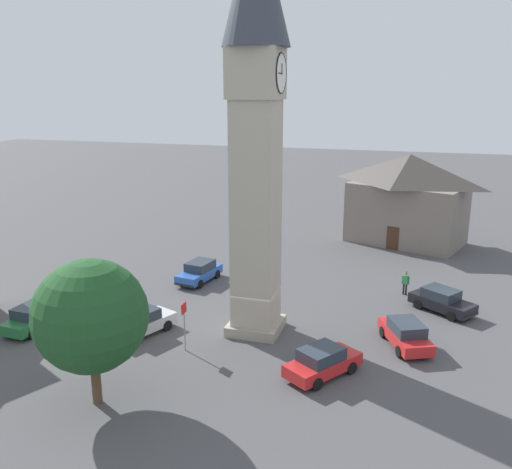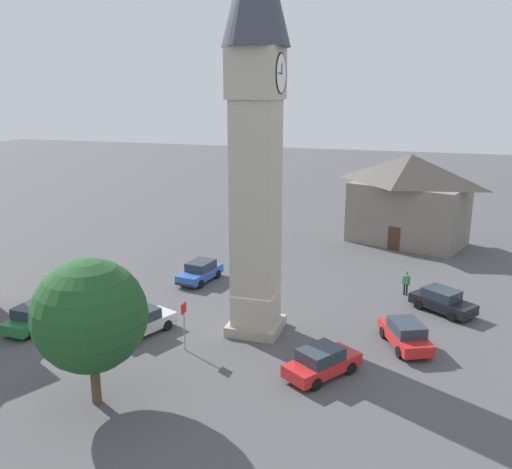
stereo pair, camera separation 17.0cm
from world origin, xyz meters
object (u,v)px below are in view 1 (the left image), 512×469
(car_blue_kerb, at_px, (405,334))
(clock_tower, at_px, (256,94))
(car_black_far, at_px, (199,272))
(building_shop_left, at_px, (408,198))
(car_green_alley, at_px, (442,301))
(road_sign, at_px, (184,319))
(pedestrian, at_px, (405,281))
(car_red_corner, at_px, (141,322))
(car_white_side, at_px, (35,317))
(car_silver_kerb, at_px, (323,362))
(tree, at_px, (91,316))

(car_blue_kerb, bearing_deg, clock_tower, -87.04)
(car_black_far, distance_m, building_shop_left, 21.36)
(car_green_alley, xyz_separation_m, road_sign, (9.82, -13.64, 1.14))
(clock_tower, bearing_deg, road_sign, -39.50)
(car_black_far, height_order, pedestrian, pedestrian)
(building_shop_left, xyz_separation_m, road_sign, (26.11, -10.71, -2.31))
(car_red_corner, bearing_deg, building_shop_left, 150.66)
(pedestrian, bearing_deg, road_sign, -42.59)
(car_white_side, height_order, pedestrian, pedestrian)
(car_silver_kerb, distance_m, car_black_far, 15.81)
(car_green_alley, distance_m, tree, 22.31)
(car_black_far, xyz_separation_m, building_shop_left, (-15.53, 14.26, 3.45))
(car_white_side, bearing_deg, car_blue_kerb, 100.77)
(car_green_alley, bearing_deg, pedestrian, -135.48)
(car_silver_kerb, distance_m, car_green_alley, 11.89)
(car_silver_kerb, xyz_separation_m, pedestrian, (-12.74, 3.53, 0.25))
(car_blue_kerb, xyz_separation_m, car_green_alley, (-5.76, 2.06, 0.00))
(clock_tower, height_order, building_shop_left, clock_tower)
(car_silver_kerb, bearing_deg, car_red_corner, -98.62)
(car_red_corner, height_order, car_green_alley, same)
(car_black_far, bearing_deg, pedestrian, 96.41)
(car_blue_kerb, height_order, car_green_alley, same)
(car_white_side, height_order, road_sign, road_sign)
(clock_tower, relative_size, car_red_corner, 5.24)
(clock_tower, bearing_deg, car_green_alley, 120.21)
(car_red_corner, relative_size, building_shop_left, 0.38)
(car_red_corner, distance_m, car_black_far, 9.41)
(car_blue_kerb, height_order, car_red_corner, same)
(clock_tower, xyz_separation_m, building_shop_left, (-22.49, 7.72, -9.52))
(car_blue_kerb, height_order, car_silver_kerb, same)
(clock_tower, bearing_deg, car_blue_kerb, 92.96)
(car_black_far, bearing_deg, car_blue_kerb, 66.68)
(car_silver_kerb, height_order, car_red_corner, same)
(car_white_side, bearing_deg, clock_tower, 105.82)
(car_silver_kerb, bearing_deg, car_white_side, -91.61)
(car_red_corner, xyz_separation_m, road_sign, (1.18, 3.31, 1.14))
(car_blue_kerb, bearing_deg, car_silver_kerb, -40.17)
(clock_tower, bearing_deg, car_red_corner, -68.80)
(clock_tower, relative_size, tree, 3.40)
(car_red_corner, height_order, car_black_far, same)
(clock_tower, height_order, car_silver_kerb, clock_tower)
(car_silver_kerb, distance_m, road_sign, 7.83)
(tree, bearing_deg, car_red_corner, -167.50)
(car_blue_kerb, relative_size, car_black_far, 1.02)
(tree, bearing_deg, car_blue_kerb, 126.95)
(pedestrian, relative_size, building_shop_left, 0.14)
(car_green_alley, xyz_separation_m, building_shop_left, (-16.29, -2.93, 3.45))
(clock_tower, relative_size, pedestrian, 13.83)
(car_black_far, bearing_deg, building_shop_left, 137.45)
(car_white_side, bearing_deg, road_sign, 90.03)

